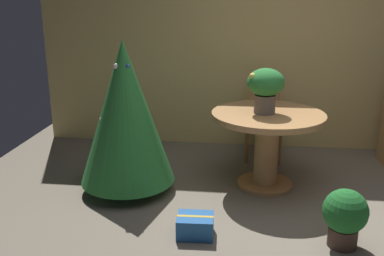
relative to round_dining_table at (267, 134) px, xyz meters
The scene contains 8 objects.
ground_plane 1.04m from the round_dining_table, 79.89° to the right, with size 6.60×6.60×0.00m, color #756B5B.
back_wall_panel 1.53m from the round_dining_table, 83.41° to the left, with size 6.00×0.10×2.60m, color tan.
round_dining_table is the anchor object (origin of this frame).
flower_vase 0.49m from the round_dining_table, 156.11° to the right, with size 0.36×0.36×0.44m.
wooden_chair_far 0.90m from the round_dining_table, 90.00° to the left, with size 0.42×0.43×0.94m.
holiday_tree 1.41m from the round_dining_table, 169.10° to the right, with size 0.93×0.93×1.50m.
gift_box_blue 1.30m from the round_dining_table, 119.92° to the right, with size 0.30×0.25×0.17m.
potted_plant 1.23m from the round_dining_table, 62.43° to the right, with size 0.35×0.35×0.47m.
Camera 1 is at (-0.41, -3.28, 1.87)m, focal length 40.37 mm.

